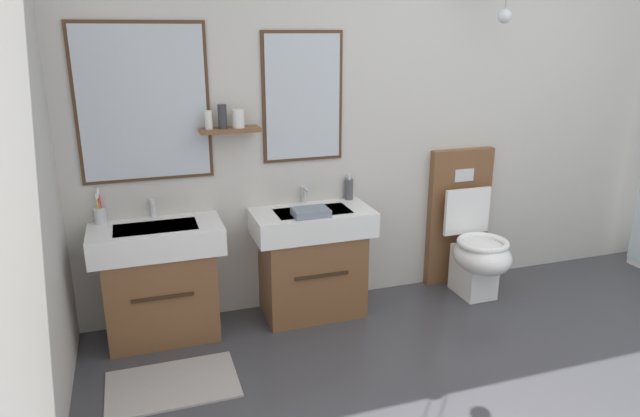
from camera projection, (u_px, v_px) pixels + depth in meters
The scene contains 10 objects.
wall_back at pixel (451, 104), 3.98m from camera, with size 5.42×0.63×2.60m.
bath_mat at pixel (173, 384), 3.03m from camera, with size 0.68×0.44×0.01m, color #9E9993.
vanity_sink_left at pixel (160, 278), 3.43m from camera, with size 0.76×0.43×0.71m.
tap_on_left_sink at pixel (153, 207), 3.44m from camera, with size 0.03×0.13×0.11m.
vanity_sink_right at pixel (312, 259), 3.72m from camera, with size 0.76×0.43×0.71m.
tap_on_right_sink at pixel (304, 193), 3.73m from camera, with size 0.03×0.13×0.11m.
toilet at pixel (470, 240), 4.05m from camera, with size 0.48×0.63×1.00m.
toothbrush_cup at pixel (100, 214), 3.34m from camera, with size 0.07×0.07×0.21m.
soap_dispenser at pixel (349, 189), 3.82m from camera, with size 0.06×0.06×0.17m.
folded_hand_towel at pixel (311, 212), 3.49m from camera, with size 0.22×0.16×0.04m, color gray.
Camera 1 is at (-2.17, -1.62, 1.81)m, focal length 32.07 mm.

